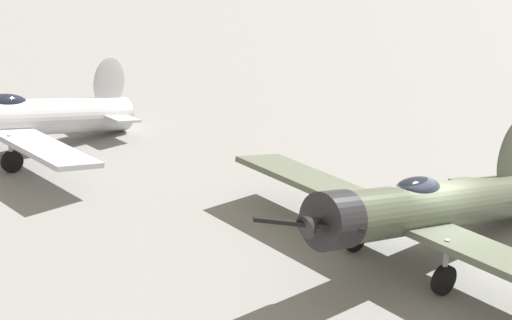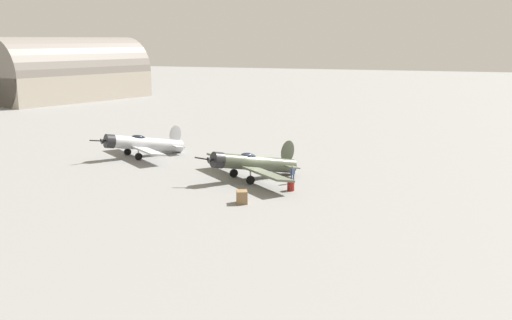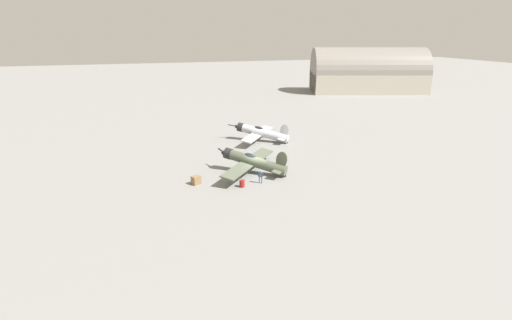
% 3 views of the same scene
% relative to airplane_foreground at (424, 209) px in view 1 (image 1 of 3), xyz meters
% --- Properties ---
extents(ground_plane, '(400.00, 400.00, 0.00)m').
position_rel_airplane_foreground_xyz_m(ground_plane, '(0.38, -0.32, -1.55)').
color(ground_plane, gray).
extents(airplane_foreground, '(9.94, 11.30, 3.45)m').
position_rel_airplane_foreground_xyz_m(airplane_foreground, '(0.00, 0.00, 0.00)').
color(airplane_foreground, '#4C5442').
rests_on(airplane_foreground, ground_plane).
extents(airplane_mid_apron, '(9.50, 10.18, 3.33)m').
position_rel_airplane_foreground_xyz_m(airplane_mid_apron, '(6.05, 15.09, -0.09)').
color(airplane_mid_apron, '#B7BABF').
rests_on(airplane_mid_apron, ground_plane).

